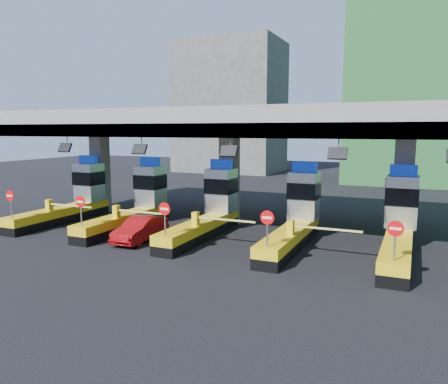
% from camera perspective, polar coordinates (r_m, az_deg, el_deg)
% --- Properties ---
extents(ground, '(120.00, 120.00, 0.00)m').
position_cam_1_polar(ground, '(24.85, -2.05, -5.57)').
color(ground, black).
rests_on(ground, ground).
extents(toll_canopy, '(28.00, 12.09, 7.00)m').
position_cam_1_polar(toll_canopy, '(26.75, 0.61, 8.67)').
color(toll_canopy, slate).
rests_on(toll_canopy, ground).
extents(toll_lane_far_left, '(4.43, 8.00, 4.16)m').
position_cam_1_polar(toll_lane_far_left, '(30.45, -19.00, -0.79)').
color(toll_lane_far_left, black).
rests_on(toll_lane_far_left, ground).
extents(toll_lane_left, '(4.43, 8.00, 4.16)m').
position_cam_1_polar(toll_lane_left, '(27.31, -11.28, -1.48)').
color(toll_lane_left, black).
rests_on(toll_lane_left, ground).
extents(toll_lane_center, '(4.43, 8.00, 4.16)m').
position_cam_1_polar(toll_lane_center, '(24.80, -1.78, -2.29)').
color(toll_lane_center, black).
rests_on(toll_lane_center, ground).
extents(toll_lane_right, '(4.43, 8.00, 4.16)m').
position_cam_1_polar(toll_lane_right, '(23.11, 9.48, -3.17)').
color(toll_lane_right, black).
rests_on(toll_lane_right, ground).
extents(toll_lane_far_right, '(4.43, 8.00, 4.16)m').
position_cam_1_polar(toll_lane_far_right, '(22.44, 21.96, -4.01)').
color(toll_lane_far_right, black).
rests_on(toll_lane_far_right, ground).
extents(bg_building_scaffold, '(18.00, 12.00, 28.00)m').
position_cam_1_polar(bg_building_scaffold, '(54.32, 26.20, 15.92)').
color(bg_building_scaffold, '#1E5926').
rests_on(bg_building_scaffold, ground).
extents(bg_building_concrete, '(14.00, 10.00, 18.00)m').
position_cam_1_polar(bg_building_concrete, '(62.79, 0.86, 10.99)').
color(bg_building_concrete, '#4C4C49').
rests_on(bg_building_concrete, ground).
extents(red_car, '(1.53, 3.94, 1.28)m').
position_cam_1_polar(red_car, '(23.75, -10.86, -4.77)').
color(red_car, maroon).
rests_on(red_car, ground).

